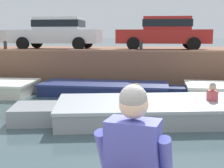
{
  "coord_description": "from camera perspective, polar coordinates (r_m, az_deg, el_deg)",
  "views": [
    {
      "loc": [
        0.52,
        -2.51,
        2.24
      ],
      "look_at": [
        -0.19,
        3.69,
        1.25
      ],
      "focal_mm": 50.0,
      "sensor_mm": 36.0,
      "label": 1
    }
  ],
  "objects": [
    {
      "name": "far_wall_coping",
      "position": [
        13.2,
        4.31,
        6.09
      ],
      "size": [
        60.0,
        0.24,
        0.08
      ],
      "primitive_type": "cube",
      "color": "#9F6C52",
      "rests_on": "far_quay_wall"
    },
    {
      "name": "mooring_bollard_west",
      "position": [
        14.73,
        -18.94,
        6.71
      ],
      "size": [
        0.15,
        0.15,
        0.44
      ],
      "color": "#2D2B28",
      "rests_on": "far_quay_wall"
    },
    {
      "name": "far_quay_wall",
      "position": [
        16.13,
        4.69,
        3.74
      ],
      "size": [
        60.0,
        6.0,
        1.53
      ],
      "primitive_type": "cube",
      "color": "brown",
      "rests_on": "ground"
    },
    {
      "name": "car_centre_red",
      "position": [
        15.23,
        9.48,
        9.42
      ],
      "size": [
        4.36,
        1.93,
        1.54
      ],
      "color": "#B2231E",
      "rests_on": "far_quay_wall"
    },
    {
      "name": "person_seated_right",
      "position": [
        2.28,
        4.15,
        -14.79
      ],
      "size": [
        0.58,
        0.59,
        0.97
      ],
      "color": "#282833",
      "rests_on": "near_quay"
    },
    {
      "name": "motorboat_passing",
      "position": [
        8.43,
        8.45,
        -4.74
      ],
      "size": [
        7.28,
        3.39,
        0.99
      ],
      "color": "#93999E",
      "rests_on": "ground"
    },
    {
      "name": "mooring_bollard_mid",
      "position": [
        13.31,
        5.31,
        6.96
      ],
      "size": [
        0.15,
        0.15,
        0.44
      ],
      "color": "#2D2B28",
      "rests_on": "far_quay_wall"
    },
    {
      "name": "boat_moored_central_navy",
      "position": [
        11.79,
        -0.31,
        -0.87
      ],
      "size": [
        5.75,
        1.97,
        0.44
      ],
      "color": "navy",
      "rests_on": "ground"
    },
    {
      "name": "car_left_inner_white",
      "position": [
        15.85,
        -9.96,
        9.39
      ],
      "size": [
        4.43,
        2.05,
        1.54
      ],
      "color": "white",
      "rests_on": "far_quay_wall"
    },
    {
      "name": "ground_plane",
      "position": [
        8.11,
        2.64,
        -7.04
      ],
      "size": [
        400.0,
        400.0,
        0.0
      ],
      "primitive_type": "plane",
      "color": "#3D5156"
    }
  ]
}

